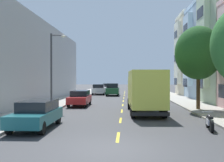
{
  "coord_description": "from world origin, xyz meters",
  "views": [
    {
      "loc": [
        0.4,
        -10.5,
        2.71
      ],
      "look_at": [
        -1.78,
        29.73,
        2.32
      ],
      "focal_mm": 43.54,
      "sensor_mm": 36.0,
      "label": 1
    }
  ],
  "objects_px": {
    "street_tree_second": "(198,53)",
    "parked_hatchback_navy": "(147,89)",
    "parked_wagon_red": "(80,98)",
    "delivery_box_truck": "(145,89)",
    "parked_motorcycle": "(210,122)",
    "street_lamp": "(53,65)",
    "parked_pickup_white": "(99,90)",
    "parked_wagon_teal": "(37,113)",
    "moving_forest_sedan": "(113,89)",
    "parked_hatchback_charcoal": "(106,87)"
  },
  "relations": [
    {
      "from": "street_lamp",
      "to": "parked_wagon_red",
      "type": "distance_m",
      "value": 4.98
    },
    {
      "from": "delivery_box_truck",
      "to": "parked_wagon_red",
      "type": "xyz_separation_m",
      "value": [
        -6.02,
        5.72,
        -1.07
      ]
    },
    {
      "from": "parked_wagon_red",
      "to": "parked_pickup_white",
      "type": "xyz_separation_m",
      "value": [
        -0.03,
        19.03,
        0.02
      ]
    },
    {
      "from": "street_tree_second",
      "to": "parked_hatchback_charcoal",
      "type": "relative_size",
      "value": 1.74
    },
    {
      "from": "parked_hatchback_charcoal",
      "to": "parked_hatchback_navy",
      "type": "height_order",
      "value": "same"
    },
    {
      "from": "parked_hatchback_charcoal",
      "to": "moving_forest_sedan",
      "type": "height_order",
      "value": "moving_forest_sedan"
    },
    {
      "from": "parked_wagon_red",
      "to": "parked_pickup_white",
      "type": "relative_size",
      "value": 0.89
    },
    {
      "from": "street_tree_second",
      "to": "delivery_box_truck",
      "type": "relative_size",
      "value": 0.92
    },
    {
      "from": "street_lamp",
      "to": "moving_forest_sedan",
      "type": "xyz_separation_m",
      "value": [
        4.14,
        19.61,
        -2.91
      ]
    },
    {
      "from": "parked_wagon_red",
      "to": "parked_hatchback_charcoal",
      "type": "relative_size",
      "value": 1.18
    },
    {
      "from": "parked_wagon_teal",
      "to": "parked_hatchback_navy",
      "type": "relative_size",
      "value": 1.17
    },
    {
      "from": "moving_forest_sedan",
      "to": "street_tree_second",
      "type": "bearing_deg",
      "value": -67.26
    },
    {
      "from": "parked_wagon_red",
      "to": "parked_hatchback_navy",
      "type": "bearing_deg",
      "value": 71.45
    },
    {
      "from": "street_lamp",
      "to": "parked_hatchback_navy",
      "type": "distance_m",
      "value": 30.69
    },
    {
      "from": "parked_wagon_teal",
      "to": "moving_forest_sedan",
      "type": "xyz_separation_m",
      "value": [
        2.67,
        28.23,
        0.18
      ]
    },
    {
      "from": "parked_wagon_teal",
      "to": "parked_hatchback_navy",
      "type": "xyz_separation_m",
      "value": [
        8.73,
        37.4,
        -0.05
      ]
    },
    {
      "from": "parked_wagon_teal",
      "to": "parked_hatchback_navy",
      "type": "bearing_deg",
      "value": 76.85
    },
    {
      "from": "street_tree_second",
      "to": "parked_hatchback_navy",
      "type": "relative_size",
      "value": 1.72
    },
    {
      "from": "parked_motorcycle",
      "to": "street_lamp",
      "type": "bearing_deg",
      "value": 141.19
    },
    {
      "from": "delivery_box_truck",
      "to": "parked_motorcycle",
      "type": "height_order",
      "value": "delivery_box_truck"
    },
    {
      "from": "street_lamp",
      "to": "parked_pickup_white",
      "type": "bearing_deg",
      "value": 85.69
    },
    {
      "from": "street_lamp",
      "to": "parked_hatchback_navy",
      "type": "bearing_deg",
      "value": 70.47
    },
    {
      "from": "parked_hatchback_navy",
      "to": "moving_forest_sedan",
      "type": "height_order",
      "value": "moving_forest_sedan"
    },
    {
      "from": "street_lamp",
      "to": "parked_hatchback_charcoal",
      "type": "distance_m",
      "value": 40.56
    },
    {
      "from": "delivery_box_truck",
      "to": "parked_motorcycle",
      "type": "bearing_deg",
      "value": -65.21
    },
    {
      "from": "parked_hatchback_navy",
      "to": "parked_motorcycle",
      "type": "relative_size",
      "value": 1.97
    },
    {
      "from": "parked_wagon_red",
      "to": "delivery_box_truck",
      "type": "bearing_deg",
      "value": -43.51
    },
    {
      "from": "street_lamp",
      "to": "parked_motorcycle",
      "type": "xyz_separation_m",
      "value": [
        10.69,
        -8.6,
        -3.49
      ]
    },
    {
      "from": "street_lamp",
      "to": "parked_wagon_red",
      "type": "xyz_separation_m",
      "value": [
        1.72,
        3.49,
        -3.1
      ]
    },
    {
      "from": "parked_wagon_red",
      "to": "parked_hatchback_charcoal",
      "type": "xyz_separation_m",
      "value": [
        -0.17,
        36.91,
        -0.05
      ]
    },
    {
      "from": "parked_wagon_red",
      "to": "parked_pickup_white",
      "type": "distance_m",
      "value": 19.03
    },
    {
      "from": "street_tree_second",
      "to": "parked_hatchback_navy",
      "type": "bearing_deg",
      "value": 94.25
    },
    {
      "from": "moving_forest_sedan",
      "to": "parked_motorcycle",
      "type": "height_order",
      "value": "moving_forest_sedan"
    },
    {
      "from": "delivery_box_truck",
      "to": "parked_wagon_teal",
      "type": "xyz_separation_m",
      "value": [
        -6.27,
        -6.4,
        -1.07
      ]
    },
    {
      "from": "street_lamp",
      "to": "delivery_box_truck",
      "type": "height_order",
      "value": "street_lamp"
    },
    {
      "from": "parked_hatchback_charcoal",
      "to": "parked_pickup_white",
      "type": "xyz_separation_m",
      "value": [
        0.14,
        -17.88,
        0.07
      ]
    },
    {
      "from": "parked_wagon_red",
      "to": "parked_motorcycle",
      "type": "relative_size",
      "value": 2.31
    },
    {
      "from": "delivery_box_truck",
      "to": "parked_hatchback_navy",
      "type": "height_order",
      "value": "delivery_box_truck"
    },
    {
      "from": "street_tree_second",
      "to": "parked_motorcycle",
      "type": "relative_size",
      "value": 3.4
    },
    {
      "from": "parked_wagon_teal",
      "to": "moving_forest_sedan",
      "type": "distance_m",
      "value": 28.36
    },
    {
      "from": "parked_wagon_teal",
      "to": "delivery_box_truck",
      "type": "bearing_deg",
      "value": 45.56
    },
    {
      "from": "parked_hatchback_navy",
      "to": "parked_pickup_white",
      "type": "relative_size",
      "value": 0.76
    },
    {
      "from": "parked_wagon_teal",
      "to": "parked_pickup_white",
      "type": "xyz_separation_m",
      "value": [
        0.22,
        31.14,
        0.02
      ]
    },
    {
      "from": "street_tree_second",
      "to": "moving_forest_sedan",
      "type": "relative_size",
      "value": 1.45
    },
    {
      "from": "street_lamp",
      "to": "parked_motorcycle",
      "type": "relative_size",
      "value": 3.15
    },
    {
      "from": "parked_hatchback_navy",
      "to": "street_lamp",
      "type": "bearing_deg",
      "value": -109.53
    },
    {
      "from": "delivery_box_truck",
      "to": "parked_pickup_white",
      "type": "xyz_separation_m",
      "value": [
        -6.05,
        24.75,
        -1.04
      ]
    },
    {
      "from": "street_lamp",
      "to": "parked_pickup_white",
      "type": "xyz_separation_m",
      "value": [
        1.7,
        22.52,
        -3.07
      ]
    },
    {
      "from": "parked_wagon_teal",
      "to": "parked_hatchback_charcoal",
      "type": "height_order",
      "value": "same"
    },
    {
      "from": "street_tree_second",
      "to": "parked_wagon_red",
      "type": "bearing_deg",
      "value": 161.98
    }
  ]
}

